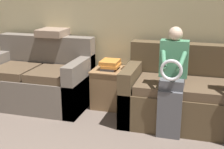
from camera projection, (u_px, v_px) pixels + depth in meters
wall_back at (121, 14)px, 4.39m from camera, size 6.82×0.06×2.55m
couch_main at (204, 98)px, 3.83m from camera, size 1.97×0.89×0.95m
couch_side at (39, 81)px, 4.48m from camera, size 1.46×0.87×0.95m
child_left_seated at (172, 78)px, 3.50m from camera, size 0.32×0.37×1.24m
side_shelf at (110, 87)px, 4.41m from camera, size 0.47×0.50×0.54m
book_stack at (110, 65)px, 4.32m from camera, size 0.25×0.32×0.12m
throw_pillow at (53, 32)px, 4.53m from camera, size 0.39×0.39×0.10m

